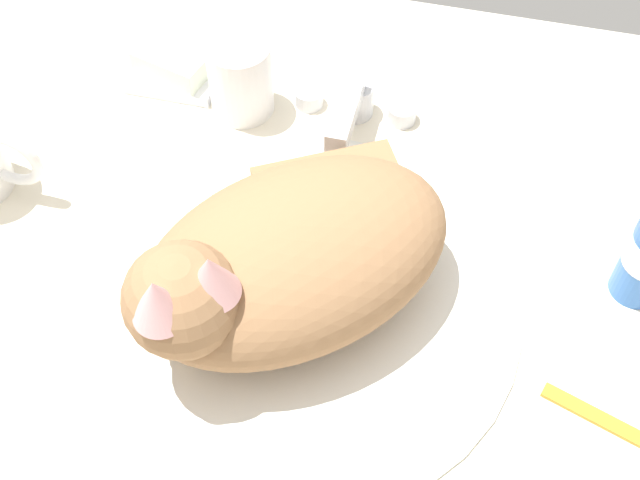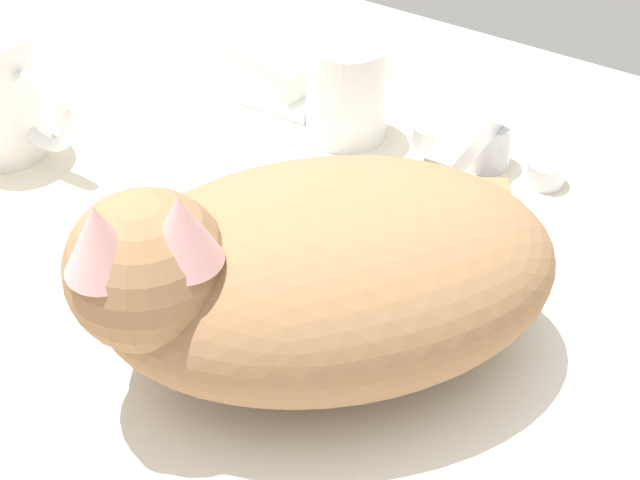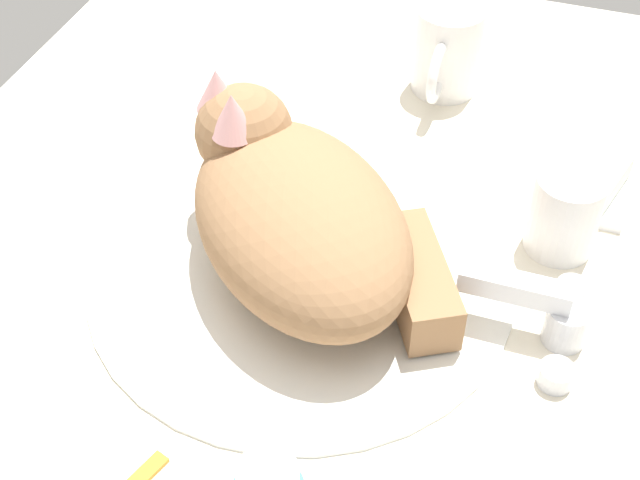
% 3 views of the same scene
% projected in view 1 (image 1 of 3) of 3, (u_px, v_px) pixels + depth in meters
% --- Properties ---
extents(ground_plane, '(1.10, 0.83, 0.03)m').
position_uv_depth(ground_plane, '(298.00, 310.00, 0.72)').
color(ground_plane, silver).
extents(sink_basin, '(0.37, 0.37, 0.01)m').
position_uv_depth(sink_basin, '(298.00, 299.00, 0.70)').
color(sink_basin, silver).
rests_on(sink_basin, ground_plane).
extents(faucet, '(0.12, 0.11, 0.06)m').
position_uv_depth(faucet, '(352.00, 104.00, 0.81)').
color(faucet, silver).
rests_on(faucet, ground_plane).
extents(cat, '(0.30, 0.30, 0.14)m').
position_uv_depth(cat, '(281.00, 260.00, 0.65)').
color(cat, '#936B47').
rests_on(cat, sink_basin).
extents(rinse_cup, '(0.06, 0.06, 0.08)m').
position_uv_depth(rinse_cup, '(240.00, 78.00, 0.81)').
color(rinse_cup, white).
rests_on(rinse_cup, ground_plane).
extents(soap_dish, '(0.09, 0.06, 0.01)m').
position_uv_depth(soap_dish, '(176.00, 75.00, 0.86)').
color(soap_dish, white).
rests_on(soap_dish, ground_plane).
extents(soap_bar, '(0.08, 0.06, 0.02)m').
position_uv_depth(soap_bar, '(173.00, 62.00, 0.84)').
color(soap_bar, silver).
rests_on(soap_bar, soap_dish).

